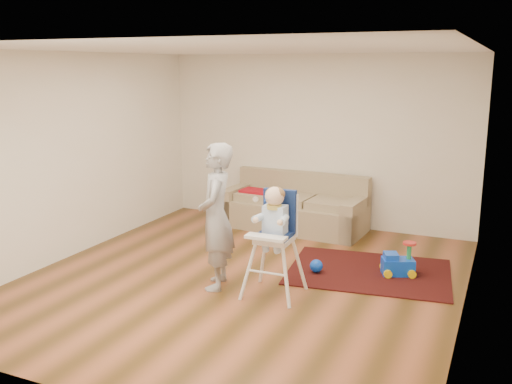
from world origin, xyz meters
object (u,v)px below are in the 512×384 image
at_px(side_table, 255,206).
at_px(adult, 216,217).
at_px(sofa, 293,202).
at_px(toy_ball, 316,266).
at_px(ride_on_toy, 398,258).
at_px(high_chair, 274,243).

relative_size(side_table, adult, 0.28).
relative_size(sofa, toy_ball, 14.02).
distance_m(sofa, ride_on_toy, 2.36).
bearing_deg(toy_ball, adult, -136.53).
relative_size(ride_on_toy, high_chair, 0.33).
height_order(side_table, high_chair, high_chair).
height_order(sofa, ride_on_toy, sofa).
bearing_deg(ride_on_toy, high_chair, -157.42).
distance_m(side_table, adult, 2.99).
xyz_separation_m(side_table, ride_on_toy, (2.64, -1.60, -0.02)).
xyz_separation_m(ride_on_toy, high_chair, (-1.16, -1.17, 0.38)).
bearing_deg(adult, ride_on_toy, 103.51).
height_order(toy_ball, high_chair, high_chair).
bearing_deg(sofa, side_table, 168.77).
xyz_separation_m(sofa, adult, (0.03, -2.62, 0.41)).
bearing_deg(side_table, toy_ball, -48.67).
bearing_deg(sofa, toy_ball, -57.40).
bearing_deg(high_chair, adult, -176.97).
bearing_deg(side_table, adult, -74.42).
bearing_deg(toy_ball, side_table, 131.33).
bearing_deg(high_chair, sofa, 104.58).
distance_m(toy_ball, high_chair, 0.99).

